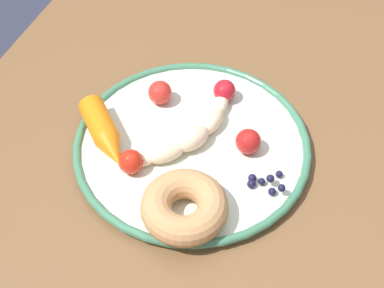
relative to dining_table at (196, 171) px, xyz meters
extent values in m
cube|color=brown|center=(0.00, 0.00, 0.08)|extent=(1.21, 0.72, 0.03)
cube|color=brown|center=(0.55, 0.30, -0.29)|extent=(0.05, 0.05, 0.70)
cylinder|color=silver|center=(-0.03, -0.01, 0.10)|extent=(0.32, 0.32, 0.01)
torus|color=#417C5C|center=(-0.03, -0.01, 0.10)|extent=(0.34, 0.34, 0.01)
ellipsoid|color=beige|center=(-0.09, 0.05, 0.11)|extent=(0.04, 0.06, 0.02)
ellipsoid|color=beige|center=(-0.07, 0.02, 0.12)|extent=(0.05, 0.05, 0.02)
ellipsoid|color=beige|center=(-0.03, -0.01, 0.12)|extent=(0.06, 0.05, 0.03)
ellipsoid|color=beige|center=(0.01, -0.02, 0.12)|extent=(0.06, 0.03, 0.02)
ellipsoid|color=beige|center=(0.05, -0.02, 0.11)|extent=(0.06, 0.03, 0.02)
cylinder|color=orange|center=(-0.05, 0.13, 0.12)|extent=(0.08, 0.08, 0.04)
cone|color=orange|center=(-0.10, 0.08, 0.12)|extent=(0.06, 0.06, 0.04)
torus|color=tan|center=(-0.15, -0.04, 0.12)|extent=(0.15, 0.15, 0.04)
sphere|color=#191638|center=(-0.06, -0.12, 0.11)|extent=(0.01, 0.01, 0.01)
sphere|color=#191638|center=(-0.08, -0.13, 0.11)|extent=(0.01, 0.01, 0.01)
sphere|color=#191638|center=(-0.07, -0.10, 0.11)|extent=(0.01, 0.01, 0.01)
sphere|color=#191638|center=(-0.04, -0.13, 0.11)|extent=(0.01, 0.01, 0.01)
sphere|color=#191638|center=(-0.06, -0.10, 0.11)|extent=(0.01, 0.01, 0.01)
sphere|color=#191638|center=(-0.06, -0.13, 0.12)|extent=(0.01, 0.01, 0.01)
sphere|color=#191638|center=(-0.07, -0.14, 0.12)|extent=(0.01, 0.01, 0.01)
sphere|color=red|center=(0.03, 0.07, 0.12)|extent=(0.04, 0.04, 0.04)
sphere|color=red|center=(0.07, -0.02, 0.12)|extent=(0.03, 0.03, 0.03)
sphere|color=red|center=(-0.10, 0.06, 0.12)|extent=(0.03, 0.03, 0.03)
sphere|color=red|center=(-0.01, -0.08, 0.12)|extent=(0.04, 0.04, 0.04)
camera|label=1|loc=(-0.52, -0.19, 0.72)|focal=53.35mm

